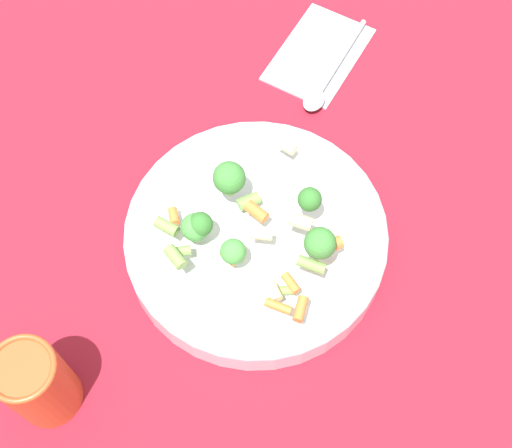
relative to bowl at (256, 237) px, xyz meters
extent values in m
plane|color=maroon|center=(0.00, 0.00, -0.02)|extent=(3.00, 3.00, 0.00)
cylinder|color=silver|center=(0.00, 0.00, -0.01)|extent=(0.30, 0.30, 0.04)
torus|color=silver|center=(0.00, 0.00, 0.01)|extent=(0.30, 0.30, 0.01)
cylinder|color=#8CB766|center=(-0.01, 0.06, 0.03)|extent=(0.01, 0.01, 0.01)
sphere|color=#479342|center=(-0.01, 0.06, 0.05)|extent=(0.03, 0.03, 0.03)
cylinder|color=#8CB766|center=(-0.04, -0.07, 0.05)|extent=(0.01, 0.01, 0.01)
sphere|color=#3D8438|center=(-0.04, -0.07, 0.08)|extent=(0.03, 0.03, 0.03)
cylinder|color=#8CB766|center=(-0.04, 0.02, 0.03)|extent=(0.01, 0.01, 0.01)
sphere|color=#479342|center=(-0.04, 0.02, 0.05)|extent=(0.03, 0.03, 0.03)
cylinder|color=#8CB766|center=(0.04, 0.03, 0.04)|extent=(0.01, 0.01, 0.01)
sphere|color=#3D8438|center=(0.04, 0.03, 0.06)|extent=(0.04, 0.04, 0.04)
cylinder|color=#8CB766|center=(-0.01, 0.06, 0.04)|extent=(0.01, 0.01, 0.01)
sphere|color=#33722D|center=(-0.01, 0.06, 0.05)|extent=(0.03, 0.03, 0.03)
cylinder|color=#8CB766|center=(0.02, -0.06, 0.05)|extent=(0.01, 0.01, 0.01)
sphere|color=#33722D|center=(0.02, -0.06, 0.06)|extent=(0.03, 0.03, 0.03)
cylinder|color=#729E4C|center=(-0.04, 0.08, 0.04)|extent=(0.02, 0.02, 0.01)
cylinder|color=#729E4C|center=(-0.07, -0.04, 0.03)|extent=(0.01, 0.02, 0.01)
cylinder|color=beige|center=(-0.02, -0.01, 0.05)|extent=(0.01, 0.02, 0.01)
cylinder|color=orange|center=(-0.10, -0.03, 0.05)|extent=(0.02, 0.03, 0.01)
cylinder|color=#729E4C|center=(-0.05, -0.06, 0.05)|extent=(0.02, 0.03, 0.01)
cylinder|color=#729E4C|center=(-0.05, 0.08, 0.05)|extent=(0.03, 0.03, 0.01)
cylinder|color=beige|center=(-0.01, -0.05, 0.06)|extent=(0.02, 0.03, 0.01)
cylinder|color=beige|center=(0.10, -0.03, 0.04)|extent=(0.02, 0.02, 0.01)
cylinder|color=orange|center=(0.01, 0.09, 0.03)|extent=(0.02, 0.02, 0.01)
cylinder|color=#729E4C|center=(-0.02, 0.10, 0.04)|extent=(0.02, 0.03, 0.01)
cylinder|color=#729E4C|center=(0.03, 0.01, 0.03)|extent=(0.02, 0.03, 0.01)
cylinder|color=orange|center=(-0.07, -0.04, 0.04)|extent=(0.02, 0.02, 0.01)
cylinder|color=beige|center=(-0.08, -0.02, 0.05)|extent=(0.02, 0.02, 0.01)
cylinder|color=beige|center=(-0.03, -0.07, 0.05)|extent=(0.03, 0.02, 0.01)
cylinder|color=orange|center=(-0.03, -0.08, 0.04)|extent=(0.03, 0.03, 0.01)
cylinder|color=orange|center=(-0.04, 0.03, 0.04)|extent=(0.02, 0.02, 0.01)
cylinder|color=orange|center=(-0.10, -0.05, 0.05)|extent=(0.03, 0.02, 0.01)
cylinder|color=orange|center=(0.01, 0.00, 0.04)|extent=(0.03, 0.03, 0.01)
cylinder|color=#CC4C23|center=(-0.19, 0.20, 0.03)|extent=(0.07, 0.07, 0.11)
torus|color=#CC4C23|center=(-0.19, 0.20, 0.09)|extent=(0.07, 0.07, 0.01)
cube|color=#B2BCC6|center=(0.29, -0.07, -0.02)|extent=(0.18, 0.15, 0.01)
cylinder|color=silver|center=(0.28, -0.10, -0.01)|extent=(0.12, 0.06, 0.01)
ellipsoid|color=silver|center=(0.20, -0.06, -0.01)|extent=(0.04, 0.04, 0.01)
camera|label=1|loc=(-0.35, -0.02, 0.73)|focal=50.00mm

